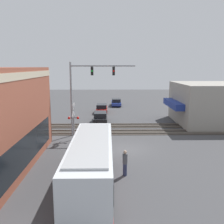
{
  "coord_description": "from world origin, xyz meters",
  "views": [
    {
      "loc": [
        -21.9,
        1.74,
        7.51
      ],
      "look_at": [
        5.47,
        1.31,
        2.5
      ],
      "focal_mm": 40.0,
      "sensor_mm": 36.0,
      "label": 1
    }
  ],
  "objects_px": {
    "city_bus": "(91,161)",
    "parked_car_black": "(100,117)",
    "crossing_signal": "(74,118)",
    "parked_car_red": "(102,109)",
    "pedestrian_near_bus": "(125,163)",
    "parked_car_blue": "(116,102)"
  },
  "relations": [
    {
      "from": "crossing_signal",
      "to": "pedestrian_near_bus",
      "type": "height_order",
      "value": "crossing_signal"
    },
    {
      "from": "parked_car_black",
      "to": "parked_car_blue",
      "type": "relative_size",
      "value": 1.02
    },
    {
      "from": "parked_car_blue",
      "to": "pedestrian_near_bus",
      "type": "bearing_deg",
      "value": 179.3
    },
    {
      "from": "parked_car_red",
      "to": "crossing_signal",
      "type": "bearing_deg",
      "value": 170.65
    },
    {
      "from": "crossing_signal",
      "to": "parked_car_black",
      "type": "xyz_separation_m",
      "value": [
        8.31,
        -2.51,
        -1.64
      ]
    },
    {
      "from": "crossing_signal",
      "to": "parked_car_black",
      "type": "height_order",
      "value": "crossing_signal"
    },
    {
      "from": "city_bus",
      "to": "crossing_signal",
      "type": "xyz_separation_m",
      "value": [
        10.29,
        2.51,
        0.63
      ]
    },
    {
      "from": "parked_car_red",
      "to": "parked_car_black",
      "type": "bearing_deg",
      "value": 180.0
    },
    {
      "from": "parked_car_red",
      "to": "parked_car_blue",
      "type": "bearing_deg",
      "value": -19.69
    },
    {
      "from": "parked_car_black",
      "to": "parked_car_red",
      "type": "distance_m",
      "value": 6.91
    },
    {
      "from": "city_bus",
      "to": "parked_car_blue",
      "type": "height_order",
      "value": "city_bus"
    },
    {
      "from": "parked_car_black",
      "to": "parked_car_blue",
      "type": "xyz_separation_m",
      "value": [
        14.17,
        -2.6,
        0.01
      ]
    },
    {
      "from": "parked_car_black",
      "to": "pedestrian_near_bus",
      "type": "xyz_separation_m",
      "value": [
        -17.13,
        -2.22,
        0.28
      ]
    },
    {
      "from": "crossing_signal",
      "to": "parked_car_red",
      "type": "xyz_separation_m",
      "value": [
        15.21,
        -2.51,
        -1.62
      ]
    },
    {
      "from": "parked_car_blue",
      "to": "parked_car_black",
      "type": "bearing_deg",
      "value": 169.6
    },
    {
      "from": "crossing_signal",
      "to": "pedestrian_near_bus",
      "type": "xyz_separation_m",
      "value": [
        -8.83,
        -4.72,
        -1.36
      ]
    },
    {
      "from": "crossing_signal",
      "to": "parked_car_black",
      "type": "distance_m",
      "value": 8.83
    },
    {
      "from": "crossing_signal",
      "to": "parked_car_blue",
      "type": "bearing_deg",
      "value": -12.8
    },
    {
      "from": "parked_car_black",
      "to": "parked_car_blue",
      "type": "bearing_deg",
      "value": -10.4
    },
    {
      "from": "parked_car_blue",
      "to": "crossing_signal",
      "type": "bearing_deg",
      "value": 167.2
    },
    {
      "from": "parked_car_red",
      "to": "pedestrian_near_bus",
      "type": "bearing_deg",
      "value": -174.73
    },
    {
      "from": "city_bus",
      "to": "parked_car_black",
      "type": "distance_m",
      "value": 18.63
    }
  ]
}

